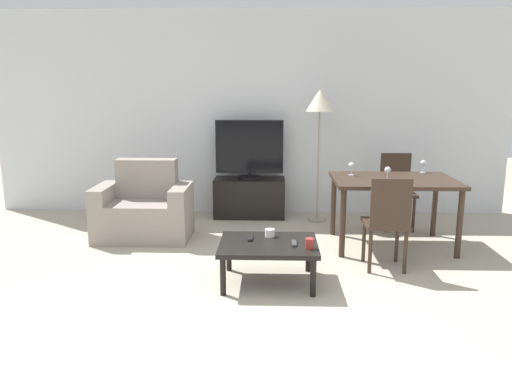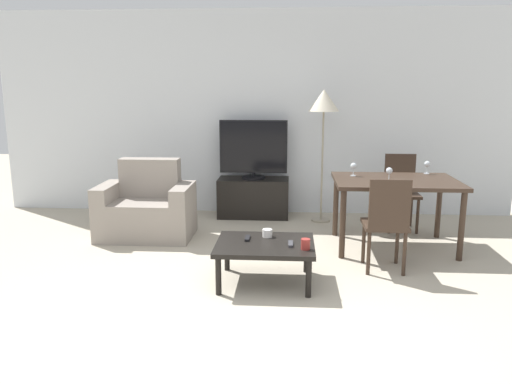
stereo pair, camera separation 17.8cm
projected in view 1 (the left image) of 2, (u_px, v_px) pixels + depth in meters
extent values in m
plane|color=#B2A893|center=(227.00, 332.00, 3.55)|extent=(18.00, 18.00, 0.00)
cube|color=silver|center=(249.00, 114.00, 6.70)|extent=(6.94, 0.06, 2.70)
cube|color=gray|center=(144.00, 220.00, 5.69)|extent=(0.70, 0.67, 0.43)
cube|color=gray|center=(147.00, 178.00, 5.83)|extent=(0.70, 0.20, 0.45)
cube|color=gray|center=(105.00, 212.00, 5.69)|extent=(0.18, 0.67, 0.61)
cube|color=gray|center=(182.00, 213.00, 5.66)|extent=(0.18, 0.67, 0.61)
cube|color=black|center=(250.00, 198.00, 6.65)|extent=(0.93, 0.44, 0.51)
cylinder|color=black|center=(249.00, 177.00, 6.59)|extent=(0.31, 0.31, 0.03)
cylinder|color=black|center=(249.00, 175.00, 6.58)|extent=(0.04, 0.04, 0.05)
cube|color=black|center=(249.00, 147.00, 6.51)|extent=(0.88, 0.04, 0.69)
cube|color=black|center=(249.00, 147.00, 6.48)|extent=(0.85, 0.01, 0.65)
cube|color=black|center=(268.00, 245.00, 4.37)|extent=(0.86, 0.68, 0.04)
cylinder|color=black|center=(223.00, 276.00, 4.14)|extent=(0.05, 0.05, 0.33)
cylinder|color=black|center=(313.00, 278.00, 4.12)|extent=(0.05, 0.05, 0.33)
cylinder|color=black|center=(229.00, 254.00, 4.70)|extent=(0.05, 0.05, 0.33)
cylinder|color=black|center=(308.00, 255.00, 4.68)|extent=(0.05, 0.05, 0.33)
cube|color=#38281E|center=(394.00, 180.00, 5.33)|extent=(1.29, 0.91, 0.04)
cylinder|color=#38281E|center=(343.00, 223.00, 5.04)|extent=(0.06, 0.06, 0.71)
cylinder|color=#38281E|center=(460.00, 225.00, 5.00)|extent=(0.06, 0.06, 0.71)
cylinder|color=#38281E|center=(333.00, 205.00, 5.81)|extent=(0.06, 0.06, 0.71)
cylinder|color=#38281E|center=(435.00, 206.00, 5.77)|extent=(0.06, 0.06, 0.71)
cube|color=#38281E|center=(385.00, 224.00, 4.73)|extent=(0.40, 0.40, 0.04)
cylinder|color=#38281E|center=(364.00, 241.00, 4.94)|extent=(0.04, 0.04, 0.42)
cylinder|color=#38281E|center=(397.00, 242.00, 4.93)|extent=(0.04, 0.04, 0.42)
cylinder|color=#38281E|center=(370.00, 252.00, 4.62)|extent=(0.04, 0.04, 0.42)
cylinder|color=#38281E|center=(405.00, 252.00, 4.61)|extent=(0.04, 0.04, 0.42)
cube|color=#38281E|center=(391.00, 203.00, 4.50)|extent=(0.37, 0.04, 0.45)
cube|color=#38281E|center=(398.00, 194.00, 6.05)|extent=(0.40, 0.40, 0.04)
cylinder|color=#38281E|center=(386.00, 215.00, 5.95)|extent=(0.04, 0.04, 0.42)
cylinder|color=#38281E|center=(414.00, 215.00, 5.94)|extent=(0.04, 0.04, 0.42)
cylinder|color=#38281E|center=(380.00, 208.00, 6.26)|extent=(0.04, 0.04, 0.42)
cylinder|color=#38281E|center=(406.00, 209.00, 6.25)|extent=(0.04, 0.04, 0.42)
cube|color=#38281E|center=(395.00, 171.00, 6.18)|extent=(0.37, 0.04, 0.45)
cylinder|color=gray|center=(317.00, 219.00, 6.50)|extent=(0.24, 0.24, 0.02)
cylinder|color=gray|center=(318.00, 166.00, 6.35)|extent=(0.02, 0.02, 1.38)
cone|color=beige|center=(320.00, 100.00, 6.18)|extent=(0.38, 0.38, 0.27)
cube|color=#38383D|center=(294.00, 243.00, 4.32)|extent=(0.04, 0.15, 0.02)
cube|color=black|center=(250.00, 238.00, 4.47)|extent=(0.04, 0.15, 0.02)
cylinder|color=white|center=(270.00, 233.00, 4.54)|extent=(0.09, 0.09, 0.07)
cylinder|color=maroon|center=(310.00, 244.00, 4.20)|extent=(0.08, 0.08, 0.09)
cylinder|color=silver|center=(387.00, 180.00, 5.22)|extent=(0.06, 0.06, 0.01)
cylinder|color=silver|center=(387.00, 176.00, 5.21)|extent=(0.01, 0.01, 0.07)
sphere|color=silver|center=(388.00, 170.00, 5.20)|extent=(0.07, 0.07, 0.07)
cylinder|color=silver|center=(423.00, 172.00, 5.68)|extent=(0.06, 0.06, 0.01)
cylinder|color=silver|center=(423.00, 169.00, 5.67)|extent=(0.01, 0.01, 0.07)
sphere|color=silver|center=(424.00, 163.00, 5.65)|extent=(0.07, 0.07, 0.07)
cylinder|color=silver|center=(351.00, 175.00, 5.51)|extent=(0.06, 0.06, 0.01)
cylinder|color=silver|center=(351.00, 172.00, 5.51)|extent=(0.01, 0.01, 0.07)
sphere|color=silver|center=(352.00, 165.00, 5.49)|extent=(0.07, 0.07, 0.07)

